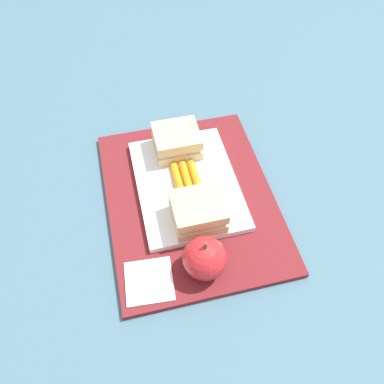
{
  "coord_description": "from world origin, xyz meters",
  "views": [
    {
      "loc": [
        0.39,
        -0.09,
        0.56
      ],
      "look_at": [
        0.01,
        0.0,
        0.04
      ],
      "focal_mm": 37.17,
      "sensor_mm": 36.0,
      "label": 1
    }
  ],
  "objects_px": {
    "carrot_sticks_bundle": "(187,180)",
    "apple": "(205,258)",
    "sandwich_half_left": "(177,141)",
    "paper_napkin": "(149,281)",
    "sandwich_half_right": "(198,211)",
    "food_tray": "(187,184)"
  },
  "relations": [
    {
      "from": "carrot_sticks_bundle",
      "to": "apple",
      "type": "xyz_separation_m",
      "value": [
        0.16,
        -0.01,
        0.01
      ]
    },
    {
      "from": "sandwich_half_left",
      "to": "carrot_sticks_bundle",
      "type": "relative_size",
      "value": 1.03
    },
    {
      "from": "apple",
      "to": "paper_napkin",
      "type": "distance_m",
      "value": 0.09
    },
    {
      "from": "sandwich_half_right",
      "to": "apple",
      "type": "xyz_separation_m",
      "value": [
        0.08,
        -0.01,
        -0.0
      ]
    },
    {
      "from": "food_tray",
      "to": "apple",
      "type": "height_order",
      "value": "apple"
    },
    {
      "from": "food_tray",
      "to": "sandwich_half_left",
      "type": "relative_size",
      "value": 2.88
    },
    {
      "from": "sandwich_half_right",
      "to": "carrot_sticks_bundle",
      "type": "bearing_deg",
      "value": -179.97
    },
    {
      "from": "food_tray",
      "to": "sandwich_half_left",
      "type": "xyz_separation_m",
      "value": [
        -0.08,
        0.0,
        0.03
      ]
    },
    {
      "from": "sandwich_half_left",
      "to": "paper_napkin",
      "type": "height_order",
      "value": "sandwich_half_left"
    },
    {
      "from": "sandwich_half_right",
      "to": "food_tray",
      "type": "bearing_deg",
      "value": 180.0
    },
    {
      "from": "apple",
      "to": "food_tray",
      "type": "bearing_deg",
      "value": 176.29
    },
    {
      "from": "sandwich_half_left",
      "to": "sandwich_half_right",
      "type": "height_order",
      "value": "same"
    },
    {
      "from": "sandwich_half_left",
      "to": "carrot_sticks_bundle",
      "type": "height_order",
      "value": "sandwich_half_left"
    },
    {
      "from": "sandwich_half_right",
      "to": "carrot_sticks_bundle",
      "type": "height_order",
      "value": "sandwich_half_right"
    },
    {
      "from": "carrot_sticks_bundle",
      "to": "paper_napkin",
      "type": "distance_m",
      "value": 0.19
    },
    {
      "from": "sandwich_half_left",
      "to": "food_tray",
      "type": "bearing_deg",
      "value": 0.0
    },
    {
      "from": "carrot_sticks_bundle",
      "to": "paper_napkin",
      "type": "xyz_separation_m",
      "value": [
        0.16,
        -0.09,
        -0.02
      ]
    },
    {
      "from": "food_tray",
      "to": "paper_napkin",
      "type": "bearing_deg",
      "value": -30.6
    },
    {
      "from": "carrot_sticks_bundle",
      "to": "paper_napkin",
      "type": "bearing_deg",
      "value": -30.67
    },
    {
      "from": "carrot_sticks_bundle",
      "to": "food_tray",
      "type": "bearing_deg",
      "value": 175.3
    },
    {
      "from": "carrot_sticks_bundle",
      "to": "apple",
      "type": "distance_m",
      "value": 0.16
    },
    {
      "from": "sandwich_half_left",
      "to": "sandwich_half_right",
      "type": "bearing_deg",
      "value": 0.0
    }
  ]
}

